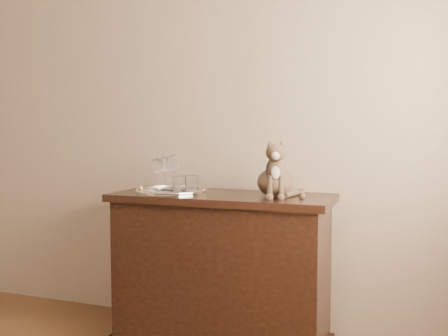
# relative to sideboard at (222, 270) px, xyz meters

# --- Properties ---
(wall_back) EXTENTS (4.00, 0.10, 2.70)m
(wall_back) POSITION_rel_sideboard_xyz_m (-0.60, 0.31, 0.93)
(wall_back) COLOR tan
(wall_back) RESTS_ON ground
(sideboard) EXTENTS (1.20, 0.50, 0.85)m
(sideboard) POSITION_rel_sideboard_xyz_m (0.00, 0.00, 0.00)
(sideboard) COLOR black
(sideboard) RESTS_ON ground
(tray) EXTENTS (0.40, 0.40, 0.01)m
(tray) POSITION_rel_sideboard_xyz_m (-0.29, -0.03, 0.43)
(tray) COLOR white
(tray) RESTS_ON sideboard
(wine_glass_a) EXTENTS (0.07, 0.07, 0.19)m
(wine_glass_a) POSITION_rel_sideboard_xyz_m (-0.35, 0.02, 0.53)
(wine_glass_a) COLOR white
(wine_glass_a) RESTS_ON tray
(wine_glass_b) EXTENTS (0.07, 0.07, 0.18)m
(wine_glass_b) POSITION_rel_sideboard_xyz_m (-0.34, 0.09, 0.53)
(wine_glass_b) COLOR white
(wine_glass_b) RESTS_ON tray
(wine_glass_c) EXTENTS (0.07, 0.07, 0.19)m
(wine_glass_c) POSITION_rel_sideboard_xyz_m (-0.38, -0.03, 0.53)
(wine_glass_c) COLOR white
(wine_glass_c) RESTS_ON tray
(wine_glass_d) EXTENTS (0.08, 0.08, 0.20)m
(wine_glass_d) POSITION_rel_sideboard_xyz_m (-0.30, 0.01, 0.53)
(wine_glass_d) COLOR white
(wine_glass_d) RESTS_ON tray
(tumbler_a) EXTENTS (0.08, 0.08, 0.09)m
(tumbler_a) POSITION_rel_sideboard_xyz_m (-0.22, -0.07, 0.48)
(tumbler_a) COLOR white
(tumbler_a) RESTS_ON tray
(tumbler_c) EXTENTS (0.08, 0.08, 0.09)m
(tumbler_c) POSITION_rel_sideboard_xyz_m (-0.17, -0.04, 0.48)
(tumbler_c) COLOR white
(tumbler_c) RESTS_ON tray
(cat) EXTENTS (0.36, 0.34, 0.30)m
(cat) POSITION_rel_sideboard_xyz_m (0.30, 0.00, 0.58)
(cat) COLOR #47382A
(cat) RESTS_ON sideboard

